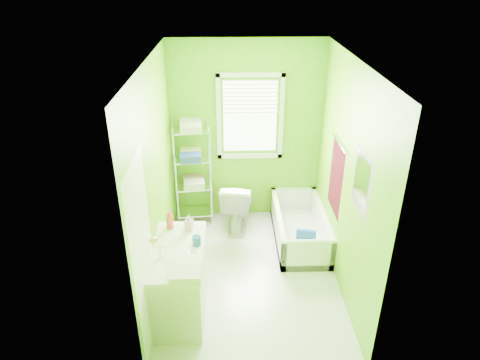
{
  "coord_description": "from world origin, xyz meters",
  "views": [
    {
      "loc": [
        -0.23,
        -4.18,
        3.46
      ],
      "look_at": [
        -0.12,
        0.25,
        1.18
      ],
      "focal_mm": 32.0,
      "sensor_mm": 36.0,
      "label": 1
    }
  ],
  "objects_px": {
    "vanity": "(180,278)",
    "wire_shelf_unit": "(193,163)",
    "toilet": "(237,204)",
    "bathtub": "(300,232)"
  },
  "relations": [
    {
      "from": "vanity",
      "to": "wire_shelf_unit",
      "type": "height_order",
      "value": "wire_shelf_unit"
    },
    {
      "from": "bathtub",
      "to": "wire_shelf_unit",
      "type": "height_order",
      "value": "wire_shelf_unit"
    },
    {
      "from": "toilet",
      "to": "wire_shelf_unit",
      "type": "relative_size",
      "value": 0.49
    },
    {
      "from": "vanity",
      "to": "wire_shelf_unit",
      "type": "distance_m",
      "value": 1.92
    },
    {
      "from": "toilet",
      "to": "bathtub",
      "type": "bearing_deg",
      "value": 163.55
    },
    {
      "from": "bathtub",
      "to": "toilet",
      "type": "height_order",
      "value": "toilet"
    },
    {
      "from": "toilet",
      "to": "vanity",
      "type": "relative_size",
      "value": 0.69
    },
    {
      "from": "bathtub",
      "to": "toilet",
      "type": "xyz_separation_m",
      "value": [
        -0.85,
        0.38,
        0.23
      ]
    },
    {
      "from": "bathtub",
      "to": "wire_shelf_unit",
      "type": "relative_size",
      "value": 0.93
    },
    {
      "from": "bathtub",
      "to": "toilet",
      "type": "distance_m",
      "value": 0.96
    }
  ]
}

